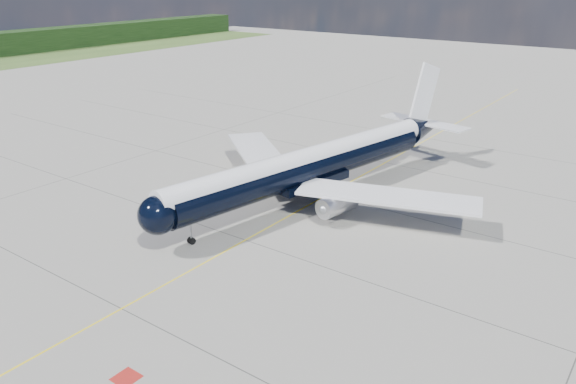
% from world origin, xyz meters
% --- Properties ---
extents(ground, '(320.00, 320.00, 0.00)m').
position_xyz_m(ground, '(0.00, 30.00, 0.00)').
color(ground, gray).
rests_on(ground, ground).
extents(taxiway_centerline, '(0.16, 160.00, 0.01)m').
position_xyz_m(taxiway_centerline, '(0.00, 25.00, 0.00)').
color(taxiway_centerline, yellow).
rests_on(taxiway_centerline, ground).
extents(red_marking, '(1.60, 1.60, 0.01)m').
position_xyz_m(red_marking, '(6.80, -10.00, 0.00)').
color(red_marking, maroon).
rests_on(red_marking, ground).
extents(main_airliner, '(38.24, 47.08, 13.67)m').
position_xyz_m(main_airliner, '(-0.53, 23.26, 4.24)').
color(main_airliner, black).
rests_on(main_airliner, ground).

